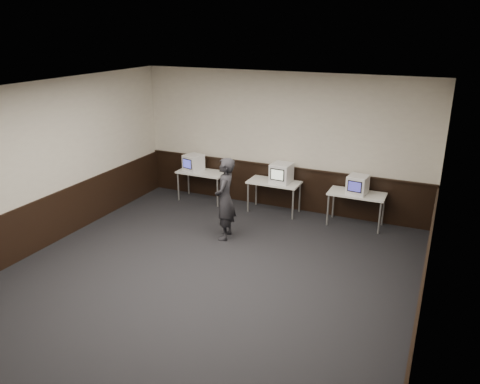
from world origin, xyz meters
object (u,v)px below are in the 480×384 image
object	(u,v)px
desk_left	(202,174)
emac_center	(281,173)
desk_center	(274,184)
emac_left	(193,163)
emac_right	(358,185)
desk_right	(357,196)
person	(225,199)

from	to	relation	value
desk_left	emac_center	xyz separation A→B (m)	(2.06, 0.02, 0.29)
desk_center	emac_left	xyz separation A→B (m)	(-2.13, -0.01, 0.27)
desk_center	emac_center	xyz separation A→B (m)	(0.16, 0.02, 0.29)
desk_center	emac_right	bearing A→B (deg)	-1.15
emac_left	emac_center	world-z (taller)	emac_center
desk_left	desk_right	size ratio (longest dim) A/B	1.00
desk_right	emac_right	distance (m)	0.28
desk_right	person	world-z (taller)	person
desk_center	emac_right	xyz separation A→B (m)	(1.90, -0.04, 0.27)
desk_right	emac_left	distance (m)	4.04
desk_right	emac_left	bearing A→B (deg)	-179.79
desk_right	emac_left	world-z (taller)	emac_left
desk_left	emac_center	size ratio (longest dim) A/B	2.38
emac_left	emac_center	size ratio (longest dim) A/B	1.02
emac_center	desk_right	bearing A→B (deg)	2.73
desk_center	desk_right	size ratio (longest dim) A/B	1.00
desk_left	emac_right	bearing A→B (deg)	-0.57
emac_center	person	distance (m)	1.86
desk_left	person	world-z (taller)	person
desk_left	desk_center	distance (m)	1.90
desk_center	emac_left	distance (m)	2.14
emac_left	desk_left	bearing A→B (deg)	19.46
emac_center	desk_center	bearing A→B (deg)	-169.60
emac_right	person	bearing A→B (deg)	-137.12
emac_left	emac_right	bearing A→B (deg)	15.41
desk_center	person	bearing A→B (deg)	-103.10
desk_right	emac_center	distance (m)	1.76
emac_center	emac_right	bearing A→B (deg)	1.48
desk_center	emac_left	size ratio (longest dim) A/B	2.32
desk_right	emac_right	size ratio (longest dim) A/B	2.54
desk_left	person	size ratio (longest dim) A/B	0.70
emac_center	emac_right	size ratio (longest dim) A/B	1.07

